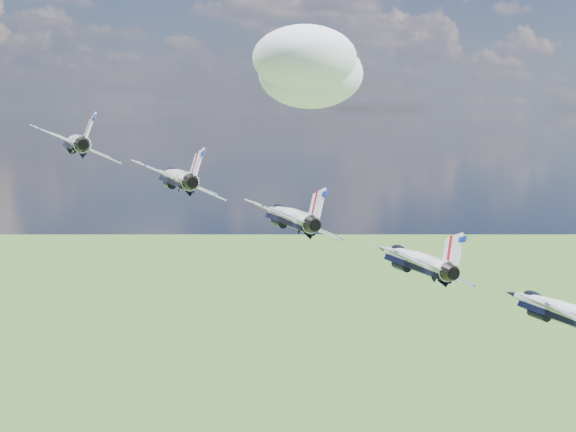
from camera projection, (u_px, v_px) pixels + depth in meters
name	position (u px, v px, depth m)	size (l,w,h in m)	color
cloud_far	(308.00, 65.00, 268.83)	(56.48, 44.38, 22.19)	white
jet_0	(76.00, 142.00, 90.44)	(9.86, 14.59, 4.36)	white
jet_1	(176.00, 177.00, 85.87)	(9.86, 14.59, 4.36)	white
jet_2	(288.00, 216.00, 81.31)	(9.86, 14.59, 4.36)	white
jet_3	(413.00, 259.00, 76.75)	(9.86, 14.59, 4.36)	white
jet_4	(554.00, 308.00, 72.18)	(9.86, 14.59, 4.36)	white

